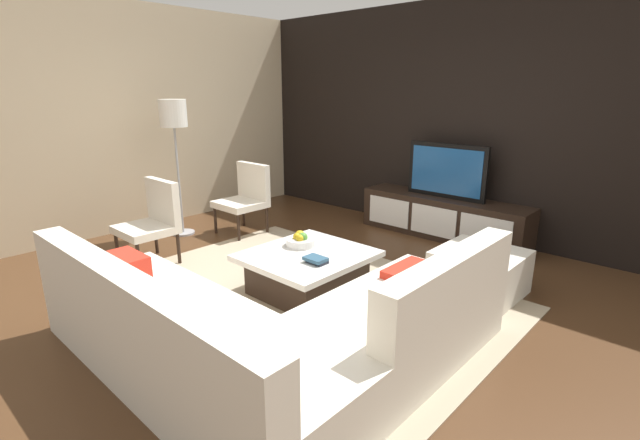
% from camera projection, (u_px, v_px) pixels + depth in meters
% --- Properties ---
extents(ground_plane, '(14.00, 14.00, 0.00)m').
position_uv_depth(ground_plane, '(308.00, 299.00, 4.01)').
color(ground_plane, '#4C301C').
extents(feature_wall_back, '(6.40, 0.12, 2.80)m').
position_uv_depth(feature_wall_back, '(462.00, 121.00, 5.52)').
color(feature_wall_back, black).
rests_on(feature_wall_back, ground).
extents(side_wall_left, '(0.12, 5.20, 2.80)m').
position_uv_depth(side_wall_left, '(139.00, 119.00, 5.84)').
color(side_wall_left, beige).
rests_on(side_wall_left, ground).
extents(area_rug, '(3.45, 2.51, 0.01)m').
position_uv_depth(area_rug, '(300.00, 295.00, 4.07)').
color(area_rug, tan).
rests_on(area_rug, ground).
extents(media_console, '(2.09, 0.49, 0.50)m').
position_uv_depth(media_console, '(443.00, 217.00, 5.63)').
color(media_console, black).
rests_on(media_console, ground).
extents(television, '(1.00, 0.06, 0.65)m').
position_uv_depth(television, '(447.00, 171.00, 5.47)').
color(television, black).
rests_on(television, media_console).
extents(sectional_couch, '(2.53, 2.32, 0.80)m').
position_uv_depth(sectional_couch, '(269.00, 330.00, 2.95)').
color(sectional_couch, silver).
rests_on(sectional_couch, ground).
extents(coffee_table, '(0.95, 1.04, 0.38)m').
position_uv_depth(coffee_table, '(308.00, 272.00, 4.09)').
color(coffee_table, black).
rests_on(coffee_table, ground).
extents(accent_chair_near, '(0.55, 0.52, 0.87)m').
position_uv_depth(accent_chair_near, '(153.00, 217.00, 4.74)').
color(accent_chair_near, black).
rests_on(accent_chair_near, ground).
extents(floor_lamp, '(0.32, 0.32, 1.66)m').
position_uv_depth(floor_lamp, '(174.00, 122.00, 5.41)').
color(floor_lamp, '#A5A5AA').
rests_on(floor_lamp, ground).
extents(ottoman, '(0.70, 0.70, 0.40)m').
position_uv_depth(ottoman, '(479.00, 272.00, 4.07)').
color(ottoman, silver).
rests_on(ottoman, ground).
extents(fruit_bowl, '(0.28, 0.28, 0.14)m').
position_uv_depth(fruit_bowl, '(301.00, 240.00, 4.21)').
color(fruit_bowl, silver).
rests_on(fruit_bowl, coffee_table).
extents(accent_chair_far, '(0.56, 0.53, 0.87)m').
position_uv_depth(accent_chair_far, '(246.00, 194.00, 5.76)').
color(accent_chair_far, black).
rests_on(accent_chair_far, ground).
extents(book_stack, '(0.19, 0.13, 0.05)m').
position_uv_depth(book_stack, '(316.00, 260.00, 3.80)').
color(book_stack, '#1E232D').
rests_on(book_stack, coffee_table).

